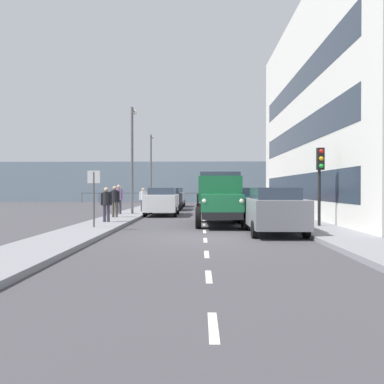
{
  "coord_description": "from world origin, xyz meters",
  "views": [
    {
      "loc": [
        0.16,
        13.65,
        1.7
      ],
      "look_at": [
        0.59,
        -6.44,
        1.51
      ],
      "focal_mm": 37.02,
      "sensor_mm": 36.0,
      "label": 1
    }
  ],
  "objects": [
    {
      "name": "car_maroon_kerbside_2",
      "position": [
        -2.55,
        -11.56,
        0.9
      ],
      "size": [
        1.93,
        4.18,
        1.72
      ],
      "color": "maroon",
      "rests_on": "ground_plane"
    },
    {
      "name": "car_grey_kerbside_near",
      "position": [
        -2.55,
        -1.05,
        0.9
      ],
      "size": [
        1.93,
        4.1,
        1.72
      ],
      "color": "slate",
      "rests_on": "ground_plane"
    },
    {
      "name": "pedestrian_couple_b",
      "position": [
        5.07,
        -9.98,
        1.18
      ],
      "size": [
        0.53,
        0.34,
        1.75
      ],
      "color": "#383342",
      "rests_on": "sidewalk_right"
    },
    {
      "name": "street_sign",
      "position": [
        4.41,
        -2.0,
        1.68
      ],
      "size": [
        0.5,
        0.07,
        2.25
      ],
      "color": "#4C4C4C",
      "rests_on": "sidewalk_right"
    },
    {
      "name": "lamp_post_far",
      "position": [
        4.71,
        -22.67,
        4.0
      ],
      "size": [
        0.32,
        1.14,
        6.46
      ],
      "color": "#59595B",
      "rests_on": "sidewalk_right"
    },
    {
      "name": "pedestrian_near_railing",
      "position": [
        4.75,
        -7.37,
        1.13
      ],
      "size": [
        0.53,
        0.34,
        1.66
      ],
      "color": "#4C473D",
      "rests_on": "sidewalk_right"
    },
    {
      "name": "car_teal_kerbside_1",
      "position": [
        -2.55,
        -6.81,
        0.89
      ],
      "size": [
        1.82,
        3.83,
        1.72
      ],
      "color": "#1E6670",
      "rests_on": "ground_plane"
    },
    {
      "name": "road_centreline_markings",
      "position": [
        0.0,
        -10.88,
        0.0
      ],
      "size": [
        0.12,
        40.58,
        0.01
      ],
      "color": "silver",
      "rests_on": "ground_plane"
    },
    {
      "name": "pedestrian_couple_a",
      "position": [
        4.01,
        -12.75,
        1.07
      ],
      "size": [
        0.53,
        0.34,
        1.57
      ],
      "color": "#383342",
      "rests_on": "sidewalk_right"
    },
    {
      "name": "lamp_post_promenade",
      "position": [
        4.36,
        -10.67,
        4.03
      ],
      "size": [
        0.32,
        1.14,
        6.53
      ],
      "color": "#59595B",
      "rests_on": "sidewalk_right"
    },
    {
      "name": "car_white_oppositeside_0",
      "position": [
        2.55,
        -10.92,
        0.9
      ],
      "size": [
        1.97,
        4.29,
        1.72
      ],
      "color": "white",
      "rests_on": "ground_plane"
    },
    {
      "name": "car_silver_oppositeside_2",
      "position": [
        2.55,
        -22.65,
        0.89
      ],
      "size": [
        1.85,
        4.03,
        1.72
      ],
      "color": "#B7BABF",
      "rests_on": "ground_plane"
    },
    {
      "name": "sidewalk_left",
      "position": [
        -4.52,
        -10.94,
        0.07
      ],
      "size": [
        2.04,
        43.53,
        0.15
      ],
      "primitive_type": "cube",
      "color": "gray",
      "rests_on": "ground_plane"
    },
    {
      "name": "truck_vintage_green",
      "position": [
        -0.72,
        -4.32,
        1.18
      ],
      "size": [
        2.17,
        5.64,
        2.43
      ],
      "color": "black",
      "rests_on": "ground_plane"
    },
    {
      "name": "sea_horizon",
      "position": [
        0.0,
        -35.71,
        2.5
      ],
      "size": [
        80.0,
        0.8,
        5.0
      ],
      "primitive_type": "cube",
      "color": "gray",
      "rests_on": "ground_plane"
    },
    {
      "name": "traffic_light_near",
      "position": [
        -4.74,
        -2.67,
        2.47
      ],
      "size": [
        0.28,
        0.41,
        3.2
      ],
      "color": "black",
      "rests_on": "sidewalk_left"
    },
    {
      "name": "ground_plane",
      "position": [
        0.0,
        -10.94,
        0.0
      ],
      "size": [
        80.0,
        80.0,
        0.0
      ],
      "primitive_type": "plane",
      "color": "#423F44"
    },
    {
      "name": "building_terrace",
      "position": [
        -9.55,
        -9.86,
        6.17
      ],
      "size": [
        8.06,
        22.01,
        12.35
      ],
      "color": "silver",
      "rests_on": "ground_plane"
    },
    {
      "name": "car_black_oppositeside_1",
      "position": [
        2.55,
        -17.17,
        0.89
      ],
      "size": [
        1.88,
        3.95,
        1.72
      ],
      "color": "black",
      "rests_on": "ground_plane"
    },
    {
      "name": "pedestrian_by_lamp",
      "position": [
        4.5,
        -4.44,
        1.08
      ],
      "size": [
        0.53,
        0.34,
        1.59
      ],
      "color": "#383342",
      "rests_on": "sidewalk_right"
    },
    {
      "name": "seawall_railing",
      "position": [
        -0.0,
        -32.11,
        0.92
      ],
      "size": [
        28.08,
        0.08,
        1.2
      ],
      "color": "#4C5156",
      "rests_on": "ground_plane"
    },
    {
      "name": "sidewalk_right",
      "position": [
        4.52,
        -10.94,
        0.07
      ],
      "size": [
        2.04,
        43.53,
        0.15
      ],
      "primitive_type": "cube",
      "color": "gray",
      "rests_on": "ground_plane"
    }
  ]
}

